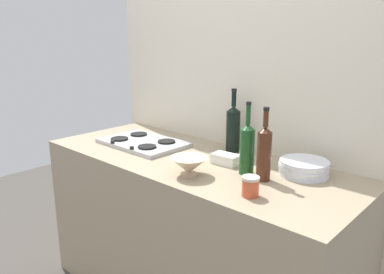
{
  "coord_description": "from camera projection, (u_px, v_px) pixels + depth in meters",
  "views": [
    {
      "loc": [
        1.31,
        -1.42,
        1.53
      ],
      "look_at": [
        0.0,
        0.0,
        1.02
      ],
      "focal_mm": 35.38,
      "sensor_mm": 36.0,
      "label": 1
    }
  ],
  "objects": [
    {
      "name": "butter_dish",
      "position": [
        226.0,
        159.0,
        1.94
      ],
      "size": [
        0.14,
        0.09,
        0.05
      ],
      "primitive_type": "cube",
      "rotation": [
        0.0,
        0.0,
        0.06
      ],
      "color": "white",
      "rests_on": "counter_block"
    },
    {
      "name": "backsplash_panel",
      "position": [
        235.0,
        107.0,
        2.24
      ],
      "size": [
        1.9,
        0.06,
        2.26
      ],
      "primitive_type": "cube",
      "color": "beige",
      "rests_on": "ground"
    },
    {
      "name": "mixing_bowl",
      "position": [
        189.0,
        165.0,
        1.78
      ],
      "size": [
        0.18,
        0.18,
        0.09
      ],
      "color": "beige",
      "rests_on": "counter_block"
    },
    {
      "name": "stovetop_hob",
      "position": [
        143.0,
        143.0,
        2.29
      ],
      "size": [
        0.51,
        0.34,
        0.04
      ],
      "color": "#B2B2B7",
      "rests_on": "counter_block"
    },
    {
      "name": "wine_bottle_mid_left",
      "position": [
        233.0,
        128.0,
        2.12
      ],
      "size": [
        0.08,
        0.08,
        0.36
      ],
      "color": "black",
      "rests_on": "counter_block"
    },
    {
      "name": "plate_stack",
      "position": [
        304.0,
        168.0,
        1.78
      ],
      "size": [
        0.23,
        0.24,
        0.07
      ],
      "color": "white",
      "rests_on": "counter_block"
    },
    {
      "name": "counter_block",
      "position": [
        192.0,
        234.0,
        2.15
      ],
      "size": [
        1.8,
        0.7,
        0.9
      ],
      "primitive_type": "cube",
      "color": "tan",
      "rests_on": "ground"
    },
    {
      "name": "wine_bottle_mid_right",
      "position": [
        264.0,
        152.0,
        1.69
      ],
      "size": [
        0.06,
        0.06,
        0.34
      ],
      "color": "#472314",
      "rests_on": "counter_block"
    },
    {
      "name": "wine_bottle_leftmost",
      "position": [
        247.0,
        148.0,
        1.78
      ],
      "size": [
        0.07,
        0.07,
        0.35
      ],
      "color": "#19471E",
      "rests_on": "counter_block"
    },
    {
      "name": "condiment_jar_front",
      "position": [
        250.0,
        186.0,
        1.54
      ],
      "size": [
        0.07,
        0.07,
        0.08
      ],
      "color": "#C64C2D",
      "rests_on": "counter_block"
    }
  ]
}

